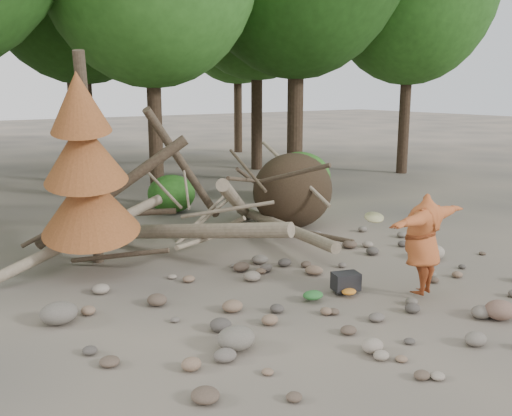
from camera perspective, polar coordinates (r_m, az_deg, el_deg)
ground at (r=10.40m, az=7.05°, el=-8.67°), size 120.00×120.00×0.00m
deadfall_pile at (r=14.55m, az=2.06°, el=1.31°), size 8.55×5.24×3.30m
dead_conifer at (r=11.25m, az=-16.65°, el=3.61°), size 2.06×2.16×4.35m
bush_mid at (r=17.00m, az=-8.46°, el=1.42°), size 1.40×1.40×1.12m
bush_right at (r=18.53m, az=4.38°, el=3.15°), size 2.00×2.00×1.60m
frisbee_thrower at (r=10.37m, az=16.33°, el=-3.45°), size 2.80×0.91×1.80m
backpack at (r=10.52m, az=8.96°, el=-7.56°), size 0.55×0.44×0.32m
cloth_green at (r=10.07m, az=5.71°, el=-8.93°), size 0.38×0.31×0.14m
cloth_orange at (r=10.37m, az=9.27°, el=-8.52°), size 0.28×0.23×0.10m
boulder_front_left at (r=8.30m, az=-2.01°, el=-12.89°), size 0.56×0.50×0.33m
boulder_front_right at (r=10.09m, az=23.22°, el=-9.35°), size 0.51×0.46×0.31m
boulder_mid_right at (r=12.92m, az=17.28°, el=-4.24°), size 0.53×0.48×0.32m
boulder_mid_left at (r=9.63m, az=-19.11°, el=-9.89°), size 0.59×0.53×0.35m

